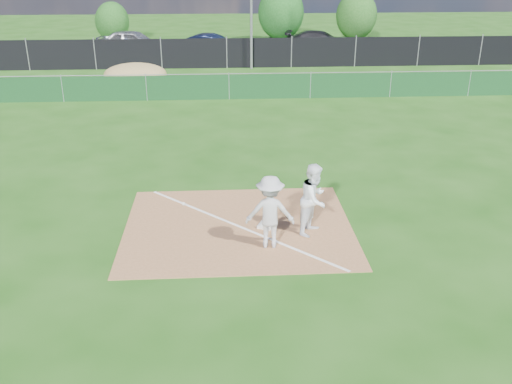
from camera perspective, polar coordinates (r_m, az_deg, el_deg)
ground at (r=23.60m, az=-2.47°, el=6.34°), size 90.00×90.00×0.00m
infield_dirt at (r=15.21m, az=-1.77°, el=-3.47°), size 6.00×5.00×0.02m
foul_line at (r=15.20m, az=-1.77°, el=-3.42°), size 5.01×5.01×0.01m
green_fence at (r=28.28m, az=-2.71°, el=10.43°), size 44.00×0.05×1.20m
dirt_mound at (r=32.05m, az=-11.98°, el=11.45°), size 3.38×2.60×1.17m
black_fence at (r=36.08m, az=-2.94°, el=13.69°), size 46.00×0.04×1.80m
parking_lot at (r=41.16m, az=-3.01°, el=13.61°), size 46.00×9.00×0.01m
light_pole at (r=35.45m, az=-0.48°, el=18.60°), size 0.16×0.16×8.00m
first_base at (r=15.15m, az=0.97°, el=-3.37°), size 0.49×0.49×0.08m
play_at_first at (r=13.83m, az=1.41°, el=-2.00°), size 2.75×0.78×1.85m
runner at (r=14.61m, az=5.85°, el=-0.70°), size 1.10×1.16×1.89m
car_left at (r=41.74m, az=-12.22°, el=14.44°), size 5.15×2.69×1.67m
car_mid at (r=39.67m, az=-4.40°, el=14.34°), size 4.91×3.07×1.53m
car_right at (r=42.06m, az=6.49°, el=14.71°), size 5.33×3.15×1.45m
tree_left at (r=47.50m, az=-14.18°, el=16.18°), size 2.61×2.61×3.09m
tree_mid at (r=46.86m, az=2.52°, el=17.48°), size 3.59×3.59×4.26m
tree_right at (r=47.69m, az=10.01°, el=16.98°), size 3.20×3.20×3.79m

